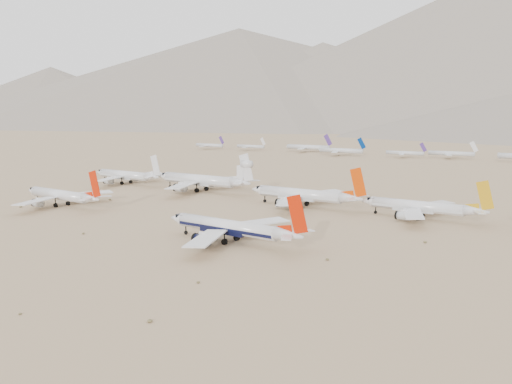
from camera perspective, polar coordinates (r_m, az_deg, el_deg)
ground at (r=128.90m, az=-1.94°, el=-6.21°), size 7000.00×7000.00×0.00m
main_airliner at (r=131.16m, az=-2.72°, el=-4.12°), size 42.01×41.03×14.83m
second_airliner at (r=197.56m, az=-21.23°, el=-0.38°), size 41.50×40.57×14.72m
row2_gold_tail at (r=170.18m, az=18.44°, el=-1.65°), size 39.76×38.89×14.16m
row2_orange_tail at (r=183.85m, az=5.56°, el=-0.35°), size 44.78×43.80×15.97m
row2_white_trijet at (r=221.40m, az=-6.00°, el=1.36°), size 51.27×50.11×18.17m
row2_white_twin at (r=253.72m, az=-14.55°, el=1.85°), size 43.41×42.48×15.51m
distant_storage_row at (r=419.60m, az=20.50°, el=4.15°), size 468.94×63.90×15.19m
desert_scrub at (r=115.94m, az=-13.59°, el=-8.00°), size 261.14×121.67×0.63m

